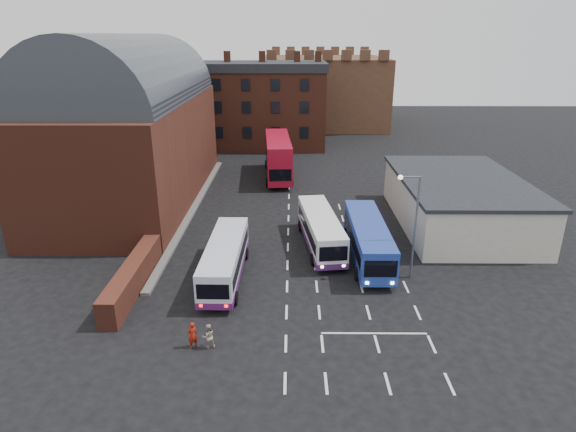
{
  "coord_description": "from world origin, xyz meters",
  "views": [
    {
      "loc": [
        0.3,
        -26.2,
        15.9
      ],
      "look_at": [
        0.0,
        10.0,
        2.2
      ],
      "focal_mm": 30.0,
      "sensor_mm": 36.0,
      "label": 1
    }
  ],
  "objects_px": {
    "bus_blue": "(368,238)",
    "pedestrian_beige": "(208,336)",
    "pedestrian_red": "(192,335)",
    "street_lamp": "(412,217)",
    "bus_white_outbound": "(225,258)",
    "bus_red_double": "(278,157)",
    "bus_white_inbound": "(321,228)"
  },
  "relations": [
    {
      "from": "bus_red_double",
      "to": "street_lamp",
      "type": "bearing_deg",
      "value": 107.26
    },
    {
      "from": "street_lamp",
      "to": "pedestrian_beige",
      "type": "height_order",
      "value": "street_lamp"
    },
    {
      "from": "pedestrian_beige",
      "to": "bus_blue",
      "type": "bearing_deg",
      "value": -155.89
    },
    {
      "from": "bus_white_inbound",
      "to": "bus_red_double",
      "type": "distance_m",
      "value": 20.33
    },
    {
      "from": "bus_red_double",
      "to": "pedestrian_red",
      "type": "distance_m",
      "value": 33.42
    },
    {
      "from": "pedestrian_red",
      "to": "bus_red_double",
      "type": "bearing_deg",
      "value": -131.17
    },
    {
      "from": "bus_white_outbound",
      "to": "bus_red_double",
      "type": "xyz_separation_m",
      "value": [
        2.97,
        25.24,
        0.93
      ]
    },
    {
      "from": "bus_red_double",
      "to": "bus_white_outbound",
      "type": "bearing_deg",
      "value": 79.45
    },
    {
      "from": "bus_white_inbound",
      "to": "bus_red_double",
      "type": "bearing_deg",
      "value": -85.88
    },
    {
      "from": "pedestrian_red",
      "to": "street_lamp",
      "type": "bearing_deg",
      "value": 176.56
    },
    {
      "from": "bus_white_inbound",
      "to": "street_lamp",
      "type": "bearing_deg",
      "value": 131.59
    },
    {
      "from": "bus_red_double",
      "to": "pedestrian_red",
      "type": "bearing_deg",
      "value": 79.78
    },
    {
      "from": "bus_red_double",
      "to": "bus_white_inbound",
      "type": "bearing_deg",
      "value": 97.22
    },
    {
      "from": "bus_blue",
      "to": "pedestrian_beige",
      "type": "relative_size",
      "value": 7.4
    },
    {
      "from": "bus_blue",
      "to": "pedestrian_red",
      "type": "bearing_deg",
      "value": 45.03
    },
    {
      "from": "bus_white_outbound",
      "to": "bus_red_double",
      "type": "relative_size",
      "value": 0.82
    },
    {
      "from": "bus_white_outbound",
      "to": "bus_red_double",
      "type": "bearing_deg",
      "value": 84.09
    },
    {
      "from": "bus_white_outbound",
      "to": "pedestrian_red",
      "type": "height_order",
      "value": "bus_white_outbound"
    },
    {
      "from": "street_lamp",
      "to": "bus_white_outbound",
      "type": "bearing_deg",
      "value": -179.0
    },
    {
      "from": "bus_red_double",
      "to": "pedestrian_beige",
      "type": "bearing_deg",
      "value": 81.24
    },
    {
      "from": "bus_blue",
      "to": "street_lamp",
      "type": "bearing_deg",
      "value": 128.13
    },
    {
      "from": "bus_white_outbound",
      "to": "bus_blue",
      "type": "relative_size",
      "value": 0.93
    },
    {
      "from": "bus_white_outbound",
      "to": "bus_white_inbound",
      "type": "distance_m",
      "value": 8.68
    },
    {
      "from": "pedestrian_red",
      "to": "pedestrian_beige",
      "type": "relative_size",
      "value": 1.09
    },
    {
      "from": "pedestrian_red",
      "to": "pedestrian_beige",
      "type": "distance_m",
      "value": 0.86
    },
    {
      "from": "bus_blue",
      "to": "pedestrian_beige",
      "type": "distance_m",
      "value": 15.1
    },
    {
      "from": "pedestrian_red",
      "to": "pedestrian_beige",
      "type": "bearing_deg",
      "value": 144.42
    },
    {
      "from": "bus_white_outbound",
      "to": "pedestrian_red",
      "type": "xyz_separation_m",
      "value": [
        -0.74,
        -7.92,
        -0.79
      ]
    },
    {
      "from": "bus_white_inbound",
      "to": "street_lamp",
      "type": "height_order",
      "value": "street_lamp"
    },
    {
      "from": "bus_white_outbound",
      "to": "bus_blue",
      "type": "distance_m",
      "value": 10.76
    },
    {
      "from": "bus_white_outbound",
      "to": "street_lamp",
      "type": "xyz_separation_m",
      "value": [
        12.62,
        0.22,
        2.9
      ]
    },
    {
      "from": "bus_blue",
      "to": "bus_white_outbound",
      "type": "bearing_deg",
      "value": 17.01
    }
  ]
}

